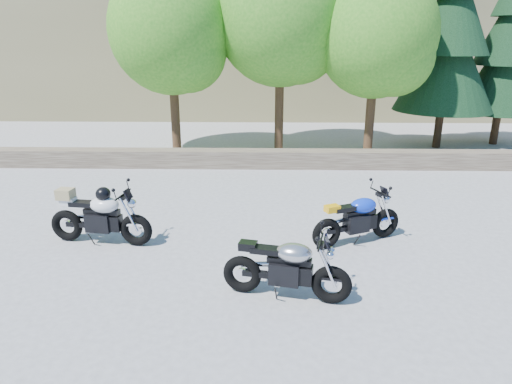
% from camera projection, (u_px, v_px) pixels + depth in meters
% --- Properties ---
extents(ground, '(90.00, 90.00, 0.00)m').
position_uv_depth(ground, '(243.00, 251.00, 7.94)').
color(ground, gray).
rests_on(ground, ground).
extents(stone_wall, '(22.00, 0.55, 0.50)m').
position_uv_depth(stone_wall, '(253.00, 159.00, 13.08)').
color(stone_wall, '#4D3F33').
rests_on(stone_wall, ground).
extents(tree_decid_left, '(3.67, 3.67, 5.62)m').
position_uv_depth(tree_decid_left, '(174.00, 35.00, 13.60)').
color(tree_decid_left, '#382314').
rests_on(tree_decid_left, ground).
extents(tree_decid_mid, '(4.08, 4.08, 6.24)m').
position_uv_depth(tree_decid_mid, '(284.00, 21.00, 13.79)').
color(tree_decid_mid, '#382314').
rests_on(tree_decid_mid, ground).
extents(tree_decid_right, '(3.54, 3.54, 5.41)m').
position_uv_depth(tree_decid_right, '(380.00, 40.00, 13.33)').
color(tree_decid_right, '#382314').
rests_on(tree_decid_right, ground).
extents(conifer_near, '(3.17, 3.17, 7.06)m').
position_uv_depth(conifer_near, '(450.00, 33.00, 14.42)').
color(conifer_near, '#382314').
rests_on(conifer_near, ground).
extents(conifer_far, '(2.82, 2.82, 6.27)m').
position_uv_depth(conifer_far, '(509.00, 47.00, 15.07)').
color(conifer_far, '#382314').
rests_on(conifer_far, ground).
extents(silver_bike, '(1.83, 0.65, 0.93)m').
position_uv_depth(silver_bike, '(287.00, 269.00, 6.38)').
color(silver_bike, black).
rests_on(silver_bike, ground).
extents(white_bike, '(1.92, 0.61, 1.06)m').
position_uv_depth(white_bike, '(99.00, 216.00, 8.10)').
color(white_bike, black).
rests_on(white_bike, ground).
extents(blue_bike, '(1.71, 0.88, 0.91)m').
position_uv_depth(blue_bike, '(358.00, 220.00, 8.14)').
color(blue_bike, black).
rests_on(blue_bike, ground).
extents(backpack, '(0.28, 0.25, 0.34)m').
position_uv_depth(backpack, '(356.00, 219.00, 8.90)').
color(backpack, black).
rests_on(backpack, ground).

